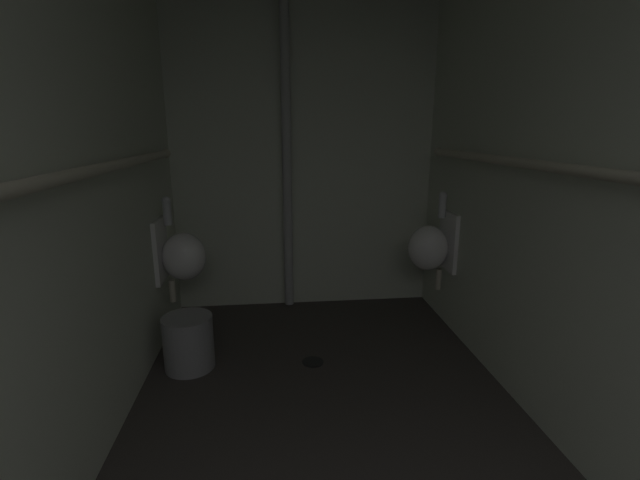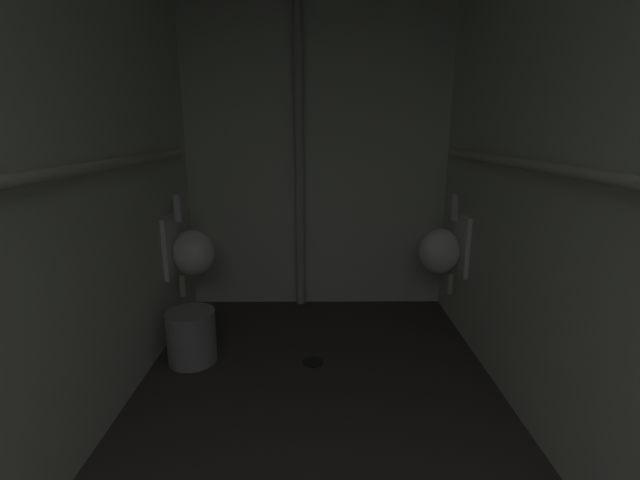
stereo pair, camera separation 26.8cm
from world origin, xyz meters
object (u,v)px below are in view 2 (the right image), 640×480
(urinal_left_mid, at_px, (190,251))
(urinal_right_mid, at_px, (442,250))
(standpipe_back_wall, at_px, (299,159))
(floor_drain, at_px, (312,362))
(waste_bin, at_px, (191,336))

(urinal_left_mid, height_order, urinal_right_mid, same)
(urinal_left_mid, relative_size, standpipe_back_wall, 0.31)
(urinal_left_mid, bearing_deg, floor_drain, -28.13)
(urinal_right_mid, height_order, floor_drain, urinal_right_mid)
(standpipe_back_wall, height_order, floor_drain, standpipe_back_wall)
(urinal_right_mid, relative_size, floor_drain, 5.39)
(urinal_right_mid, distance_m, waste_bin, 1.84)
(standpipe_back_wall, height_order, waste_bin, standpipe_back_wall)
(standpipe_back_wall, bearing_deg, urinal_right_mid, -22.90)
(standpipe_back_wall, bearing_deg, urinal_left_mid, -148.00)
(floor_drain, distance_m, waste_bin, 0.80)
(urinal_left_mid, xyz_separation_m, urinal_right_mid, (1.82, 0.04, 0.00))
(standpipe_back_wall, distance_m, waste_bin, 1.56)
(standpipe_back_wall, xyz_separation_m, waste_bin, (-0.67, -0.92, -1.07))
(floor_drain, bearing_deg, urinal_right_mid, 28.26)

